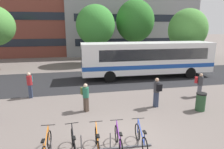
{
  "coord_description": "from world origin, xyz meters",
  "views": [
    {
      "loc": [
        -1.93,
        -6.87,
        4.61
      ],
      "look_at": [
        0.36,
        4.3,
        1.8
      ],
      "focal_mm": 31.33,
      "sensor_mm": 36.0,
      "label": 1
    }
  ],
  "objects_px": {
    "parked_bicycle_orange_0": "(47,147)",
    "commuter_teal_pack_3": "(30,83)",
    "city_bus": "(147,58)",
    "trash_bin": "(201,102)",
    "parked_bicycle_black_1": "(74,144)",
    "commuter_red_pack_0": "(200,83)",
    "street_tree_1": "(135,21)",
    "street_tree_2": "(188,30)",
    "parked_bicycle_orange_2": "(97,142)",
    "commuter_black_pack_4": "(157,91)",
    "parked_bicycle_purple_3": "(119,140)",
    "commuter_olive_pack_2": "(85,95)",
    "street_tree_0": "(96,25)",
    "parked_bicycle_blue_4": "(141,138)"
  },
  "relations": [
    {
      "from": "parked_bicycle_orange_0",
      "to": "commuter_teal_pack_3",
      "type": "relative_size",
      "value": 1.0
    },
    {
      "from": "city_bus",
      "to": "street_tree_2",
      "type": "bearing_deg",
      "value": -146.05
    },
    {
      "from": "city_bus",
      "to": "commuter_olive_pack_2",
      "type": "relative_size",
      "value": 7.5
    },
    {
      "from": "city_bus",
      "to": "commuter_black_pack_4",
      "type": "xyz_separation_m",
      "value": [
        -2.0,
        -6.78,
        -0.76
      ]
    },
    {
      "from": "city_bus",
      "to": "commuter_teal_pack_3",
      "type": "xyz_separation_m",
      "value": [
        -9.51,
        -3.64,
        -0.78
      ]
    },
    {
      "from": "commuter_red_pack_0",
      "to": "parked_bicycle_orange_2",
      "type": "bearing_deg",
      "value": -105.47
    },
    {
      "from": "street_tree_0",
      "to": "trash_bin",
      "type": "bearing_deg",
      "value": -75.5
    },
    {
      "from": "parked_bicycle_blue_4",
      "to": "commuter_teal_pack_3",
      "type": "distance_m",
      "value": 8.57
    },
    {
      "from": "parked_bicycle_purple_3",
      "to": "parked_bicycle_blue_4",
      "type": "height_order",
      "value": "same"
    },
    {
      "from": "parked_bicycle_orange_2",
      "to": "commuter_olive_pack_2",
      "type": "distance_m",
      "value": 3.79
    },
    {
      "from": "street_tree_1",
      "to": "street_tree_2",
      "type": "xyz_separation_m",
      "value": [
        4.93,
        -4.58,
        -1.04
      ]
    },
    {
      "from": "parked_bicycle_orange_0",
      "to": "street_tree_0",
      "type": "xyz_separation_m",
      "value": [
        4.02,
        17.8,
        4.37
      ]
    },
    {
      "from": "city_bus",
      "to": "parked_bicycle_purple_3",
      "type": "bearing_deg",
      "value": 64.59
    },
    {
      "from": "parked_bicycle_black_1",
      "to": "street_tree_0",
      "type": "distance_m",
      "value": 18.62
    },
    {
      "from": "commuter_olive_pack_2",
      "to": "street_tree_1",
      "type": "relative_size",
      "value": 0.2
    },
    {
      "from": "parked_bicycle_black_1",
      "to": "street_tree_1",
      "type": "relative_size",
      "value": 0.21
    },
    {
      "from": "commuter_black_pack_4",
      "to": "street_tree_2",
      "type": "distance_m",
      "value": 14.39
    },
    {
      "from": "parked_bicycle_orange_0",
      "to": "commuter_red_pack_0",
      "type": "bearing_deg",
      "value": -59.31
    },
    {
      "from": "parked_bicycle_blue_4",
      "to": "street_tree_2",
      "type": "relative_size",
      "value": 0.26
    },
    {
      "from": "parked_bicycle_black_1",
      "to": "commuter_red_pack_0",
      "type": "bearing_deg",
      "value": -66.36
    },
    {
      "from": "street_tree_0",
      "to": "commuter_teal_pack_3",
      "type": "bearing_deg",
      "value": -117.16
    },
    {
      "from": "commuter_teal_pack_3",
      "to": "street_tree_0",
      "type": "bearing_deg",
      "value": 153.46
    },
    {
      "from": "parked_bicycle_orange_0",
      "to": "trash_bin",
      "type": "xyz_separation_m",
      "value": [
        7.99,
        2.46,
        0.13
      ]
    },
    {
      "from": "parked_bicycle_orange_0",
      "to": "parked_bicycle_black_1",
      "type": "distance_m",
      "value": 0.96
    },
    {
      "from": "parked_bicycle_black_1",
      "to": "street_tree_0",
      "type": "xyz_separation_m",
      "value": [
        3.06,
        17.83,
        4.37
      ]
    },
    {
      "from": "city_bus",
      "to": "parked_bicycle_orange_2",
      "type": "relative_size",
      "value": 7.0
    },
    {
      "from": "city_bus",
      "to": "parked_bicycle_purple_3",
      "type": "relative_size",
      "value": 7.0
    },
    {
      "from": "parked_bicycle_black_1",
      "to": "commuter_black_pack_4",
      "type": "height_order",
      "value": "commuter_black_pack_4"
    },
    {
      "from": "commuter_teal_pack_3",
      "to": "commuter_black_pack_4",
      "type": "height_order",
      "value": "commuter_black_pack_4"
    },
    {
      "from": "parked_bicycle_purple_3",
      "to": "commuter_black_pack_4",
      "type": "xyz_separation_m",
      "value": [
        3.11,
        3.52,
        0.63
      ]
    },
    {
      "from": "city_bus",
      "to": "trash_bin",
      "type": "bearing_deg",
      "value": 92.68
    },
    {
      "from": "city_bus",
      "to": "parked_bicycle_purple_3",
      "type": "distance_m",
      "value": 11.59
    },
    {
      "from": "street_tree_0",
      "to": "city_bus",
      "type": "bearing_deg",
      "value": -63.84
    },
    {
      "from": "parked_bicycle_purple_3",
      "to": "trash_bin",
      "type": "bearing_deg",
      "value": -60.79
    },
    {
      "from": "parked_bicycle_orange_2",
      "to": "street_tree_1",
      "type": "xyz_separation_m",
      "value": [
        7.61,
        19.14,
        4.91
      ]
    },
    {
      "from": "commuter_red_pack_0",
      "to": "trash_bin",
      "type": "xyz_separation_m",
      "value": [
        -1.33,
        -2.04,
        -0.4
      ]
    },
    {
      "from": "commuter_olive_pack_2",
      "to": "street_tree_0",
      "type": "height_order",
      "value": "street_tree_0"
    },
    {
      "from": "commuter_red_pack_0",
      "to": "street_tree_2",
      "type": "xyz_separation_m",
      "value": [
        5.05,
        9.98,
        3.33
      ]
    },
    {
      "from": "street_tree_0",
      "to": "street_tree_2",
      "type": "bearing_deg",
      "value": -17.8
    },
    {
      "from": "parked_bicycle_black_1",
      "to": "street_tree_0",
      "type": "relative_size",
      "value": 0.24
    },
    {
      "from": "street_tree_0",
      "to": "street_tree_2",
      "type": "xyz_separation_m",
      "value": [
        10.35,
        -3.32,
        -0.5
      ]
    },
    {
      "from": "city_bus",
      "to": "commuter_olive_pack_2",
      "type": "xyz_separation_m",
      "value": [
        -6.09,
        -6.52,
        -0.85
      ]
    },
    {
      "from": "parked_bicycle_orange_0",
      "to": "parked_bicycle_purple_3",
      "type": "distance_m",
      "value": 2.65
    },
    {
      "from": "parked_bicycle_orange_0",
      "to": "commuter_olive_pack_2",
      "type": "distance_m",
      "value": 4.07
    },
    {
      "from": "commuter_red_pack_0",
      "to": "commuter_black_pack_4",
      "type": "height_order",
      "value": "commuter_black_pack_4"
    },
    {
      "from": "commuter_olive_pack_2",
      "to": "street_tree_2",
      "type": "relative_size",
      "value": 0.24
    },
    {
      "from": "parked_bicycle_purple_3",
      "to": "trash_bin",
      "type": "xyz_separation_m",
      "value": [
        5.34,
        2.57,
        0.13
      ]
    },
    {
      "from": "parked_bicycle_orange_2",
      "to": "commuter_olive_pack_2",
      "type": "xyz_separation_m",
      "value": [
        -0.16,
        3.75,
        0.54
      ]
    },
    {
      "from": "parked_bicycle_orange_2",
      "to": "street_tree_2",
      "type": "distance_m",
      "value": 19.6
    },
    {
      "from": "commuter_olive_pack_2",
      "to": "trash_bin",
      "type": "distance_m",
      "value": 6.45
    }
  ]
}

